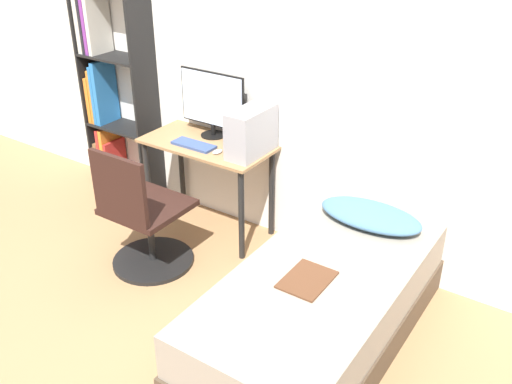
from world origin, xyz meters
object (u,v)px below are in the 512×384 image
pc_tower (251,132)px  bed (319,309)px  keyboard (194,145)px  office_chair (143,224)px  bookshelf (108,92)px  monitor (212,102)px

pc_tower → bed: bearing=-36.3°
pc_tower → keyboard: bearing=-163.8°
office_chair → pc_tower: 1.00m
office_chair → pc_tower: bearing=57.7°
office_chair → keyboard: size_ratio=2.78×
bookshelf → office_chair: (1.09, -0.79, -0.54)m
bed → pc_tower: bearing=143.7°
bookshelf → pc_tower: 1.54m
bookshelf → keyboard: 1.13m
office_chair → bed: office_chair is taller
bookshelf → pc_tower: bearing=-3.2°
bed → pc_tower: 1.37m
bed → pc_tower: pc_tower is taller
monitor → pc_tower: (0.44, -0.12, -0.10)m
office_chair → pc_tower: size_ratio=2.28×
keyboard → bed: bearing=-22.6°
office_chair → monitor: monitor is taller
bookshelf → office_chair: bookshelf is taller
office_chair → monitor: 1.05m
bookshelf → pc_tower: (1.54, -0.09, 0.02)m
office_chair → pc_tower: pc_tower is taller
office_chair → pc_tower: (0.44, 0.70, 0.56)m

